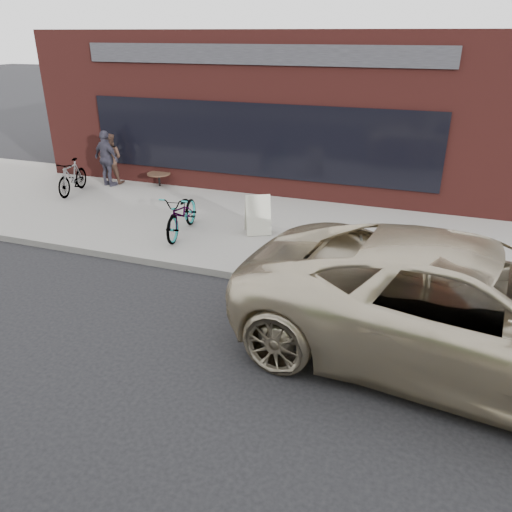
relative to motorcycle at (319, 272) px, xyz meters
The scene contains 11 objects.
ground 3.99m from the motorcycle, 106.27° to the right, with size 120.00×120.00×0.00m, color black.
near_sidewalk 3.43m from the motorcycle, 109.04° to the left, with size 44.00×6.00×0.15m, color gray.
storefront 10.79m from the motorcycle, 106.95° to the left, with size 14.00×10.07×4.50m.
motorcycle is the anchor object (origin of this frame).
minivan 2.70m from the motorcycle, 26.49° to the right, with size 3.02×6.55×1.82m, color beige.
bicycle_front 4.00m from the motorcycle, 154.28° to the left, with size 0.65×1.87×0.98m, color gray.
bicycle_rear 8.80m from the motorcycle, 156.44° to the left, with size 0.45×1.61×0.97m, color gray.
sandwich_sign 3.13m from the motorcycle, 129.81° to the left, with size 0.75×0.73×0.91m.
cafe_table 7.90m from the motorcycle, 140.65° to the left, with size 0.70×0.70×0.40m.
cafe_patron_left 9.03m from the motorcycle, 147.80° to the left, with size 0.74×0.58×1.52m, color #4E3529.
cafe_patron_right 8.82m from the motorcycle, 149.06° to the left, with size 0.97×0.41×1.66m, color #383645.
Camera 1 is at (2.76, -4.05, 4.43)m, focal length 35.00 mm.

